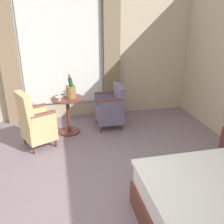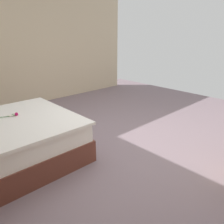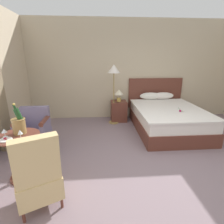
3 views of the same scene
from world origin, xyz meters
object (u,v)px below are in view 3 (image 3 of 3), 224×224
bed (166,117)px  wine_glass_near_edge (20,133)px  champagne_bucket (19,124)px  bedside_lamp (119,93)px  floor_lamp_brass (114,74)px  side_table_round (21,154)px  armchair_facing_bed (38,175)px  wine_glass_near_bucket (4,131)px  armchair_by_window (34,131)px  snack_plate (6,140)px  nightstand (119,111)px

bed → wine_glass_near_edge: (-2.88, -1.96, 0.50)m
champagne_bucket → wine_glass_near_edge: (0.10, -0.23, -0.04)m
bedside_lamp → floor_lamp_brass: 0.61m
champagne_bucket → wine_glass_near_edge: champagne_bucket is taller
wine_glass_near_edge → bed: bearing=34.2°
bedside_lamp → side_table_round: bearing=-125.4°
armchair_facing_bed → wine_glass_near_bucket: bearing=137.6°
armchair_facing_bed → armchair_by_window: bearing=110.5°
wine_glass_near_bucket → armchair_facing_bed: 0.90m
snack_plate → bed: bearing=32.4°
floor_lamp_brass → armchair_facing_bed: 3.31m
wine_glass_near_edge → snack_plate: size_ratio=0.88×
wine_glass_near_edge → snack_plate: bearing=179.7°
wine_glass_near_bucket → snack_plate: wine_glass_near_bucket is taller
wine_glass_near_bucket → floor_lamp_brass: bearing=53.1°
bed → armchair_by_window: bearing=-163.4°
snack_plate → armchair_by_window: bearing=90.2°
floor_lamp_brass → armchair_by_window: size_ratio=1.87×
floor_lamp_brass → armchair_facing_bed: floor_lamp_brass is taller
bed → bedside_lamp: (-1.19, 0.73, 0.51)m
bed → snack_plate: bed is taller
bed → armchair_facing_bed: bearing=-136.5°
bed → side_table_round: size_ratio=3.09×
armchair_by_window → bedside_lamp: bearing=40.9°
side_table_round → snack_plate: bearing=-123.2°
bedside_lamp → side_table_round: size_ratio=0.48×
side_table_round → champagne_bucket: bearing=80.9°
bedside_lamp → armchair_by_window: 2.57m
armchair_by_window → bed: bearing=16.6°
side_table_round → wine_glass_near_edge: size_ratio=4.86×
floor_lamp_brass → wine_glass_near_bucket: bearing=-126.9°
side_table_round → wine_glass_near_bucket: bearing=-165.5°
bed → floor_lamp_brass: 1.80m
armchair_by_window → wine_glass_near_bucket: bearing=-93.3°
bedside_lamp → wine_glass_near_bucket: size_ratio=2.73×
side_table_round → bed: bearing=31.2°
side_table_round → wine_glass_near_bucket: (-0.15, -0.04, 0.41)m
bedside_lamp → snack_plate: bearing=-125.3°
side_table_round → wine_glass_near_bucket: size_ratio=5.64×
nightstand → champagne_bucket: champagne_bucket is taller
wine_glass_near_edge → armchair_facing_bed: armchair_facing_bed is taller
bed → wine_glass_near_edge: 3.52m
wine_glass_near_edge → armchair_facing_bed: (0.34, -0.45, -0.38)m
champagne_bucket → wine_glass_near_edge: bearing=-65.6°
bed → snack_plate: bearing=-147.6°
floor_lamp_brass → side_table_round: bearing=-125.0°
floor_lamp_brass → champagne_bucket: 2.84m
side_table_round → snack_plate: 0.36m
floor_lamp_brass → wine_glass_near_edge: 2.98m
bed → champagne_bucket: size_ratio=4.73×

